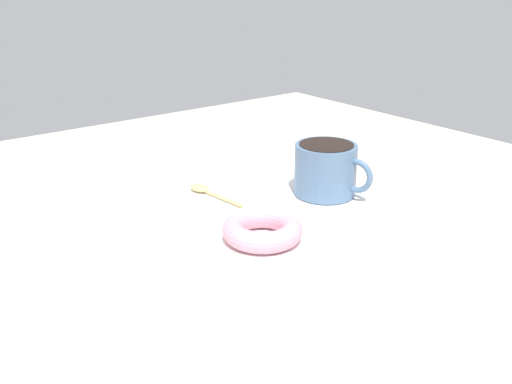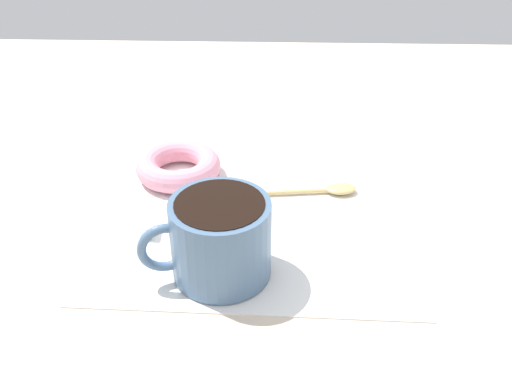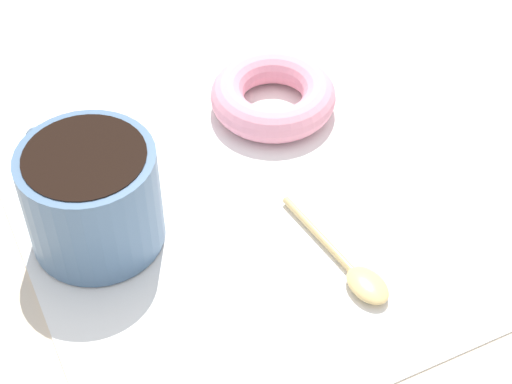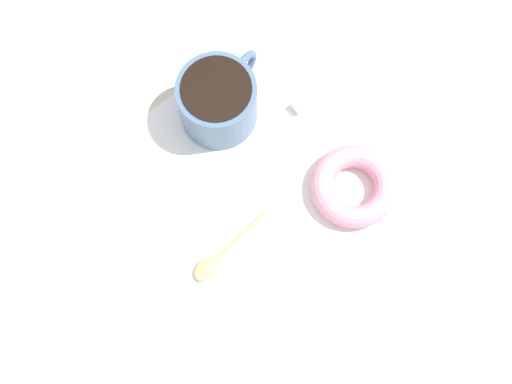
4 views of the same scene
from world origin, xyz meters
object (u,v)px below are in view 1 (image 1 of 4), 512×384
(spoon, at_px, (206,190))
(donut, at_px, (263,230))
(coffee_cup, at_px, (326,168))
(sugar_cube, at_px, (338,215))

(spoon, bearing_deg, donut, -99.82)
(coffee_cup, xyz_separation_m, spoon, (-0.15, 0.12, -0.04))
(donut, height_order, spoon, donut)
(coffee_cup, height_order, sugar_cube, coffee_cup)
(donut, relative_size, sugar_cube, 7.27)
(donut, xyz_separation_m, spoon, (0.03, 0.18, -0.01))
(spoon, bearing_deg, coffee_cup, -38.58)
(coffee_cup, bearing_deg, sugar_cube, -123.96)
(spoon, distance_m, sugar_cube, 0.22)
(coffee_cup, bearing_deg, donut, -159.37)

